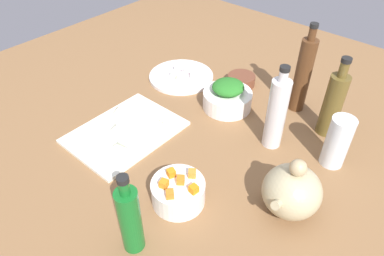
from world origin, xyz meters
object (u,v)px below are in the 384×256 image
(bowl_carrots, at_px, (178,192))
(drinking_glass_0, at_px, (337,142))
(bottle_1, at_px, (303,74))
(bottle_0, at_px, (130,219))
(cutting_board, at_px, (125,132))
(teapot, at_px, (292,191))
(plate_tofu, at_px, (181,76))
(bottle_2, at_px, (277,113))
(bowl_small_side, at_px, (241,80))
(bowl_greens, at_px, (227,100))
(bottle_3, at_px, (333,104))

(bowl_carrots, relative_size, drinking_glass_0, 0.88)
(bowl_carrots, relative_size, bottle_1, 0.45)
(bottle_0, relative_size, bottle_1, 0.75)
(cutting_board, distance_m, bottle_1, 0.56)
(cutting_board, relative_size, bottle_0, 1.47)
(cutting_board, bearing_deg, teapot, 98.16)
(cutting_board, bearing_deg, plate_tofu, -165.93)
(cutting_board, xyz_separation_m, bottle_0, (0.23, 0.30, 0.09))
(plate_tofu, relative_size, bottle_2, 0.93)
(bottle_2, bearing_deg, plate_tofu, -102.03)
(plate_tofu, bearing_deg, cutting_board, 14.07)
(bowl_small_side, xyz_separation_m, bottle_0, (0.67, 0.19, 0.07))
(cutting_board, xyz_separation_m, bowl_small_side, (-0.44, 0.10, 0.01))
(bottle_0, bearing_deg, bottle_2, 173.98)
(bowl_greens, distance_m, teapot, 0.42)
(bottle_1, bearing_deg, bowl_small_side, -89.29)
(bowl_greens, height_order, teapot, teapot)
(bowl_greens, distance_m, bottle_2, 0.22)
(bowl_carrots, bearing_deg, bowl_small_side, -160.72)
(plate_tofu, relative_size, bottle_3, 0.94)
(drinking_glass_0, bearing_deg, bottle_1, -130.06)
(bowl_small_side, distance_m, bottle_0, 0.70)
(bowl_greens, bearing_deg, plate_tofu, -98.39)
(bowl_carrots, height_order, bottle_2, bottle_2)
(bottle_2, bearing_deg, teapot, 40.80)
(cutting_board, xyz_separation_m, bottle_1, (-0.45, 0.32, 0.12))
(bottle_0, height_order, bottle_1, bottle_1)
(bowl_greens, relative_size, bottle_3, 0.64)
(plate_tofu, height_order, bowl_carrots, bowl_carrots)
(bowl_greens, height_order, bowl_small_side, bowl_greens)
(bottle_2, relative_size, drinking_glass_0, 1.71)
(plate_tofu, bearing_deg, bowl_small_side, 119.46)
(bottle_1, xyz_separation_m, bottle_3, (0.05, 0.12, -0.02))
(plate_tofu, distance_m, bowl_small_side, 0.22)
(bowl_carrots, bearing_deg, bottle_3, 162.21)
(bowl_small_side, relative_size, bottle_0, 0.45)
(bowl_carrots, xyz_separation_m, bottle_3, (-0.48, 0.15, 0.07))
(bottle_2, distance_m, drinking_glass_0, 0.17)
(plate_tofu, xyz_separation_m, bottle_3, (-0.06, 0.52, 0.10))
(cutting_board, bearing_deg, bottle_2, 125.25)
(plate_tofu, height_order, bottle_0, bottle_0)
(bottle_0, height_order, drinking_glass_0, bottle_0)
(bowl_carrots, relative_size, teapot, 0.82)
(bowl_small_side, relative_size, bottle_3, 0.39)
(bowl_small_side, bearing_deg, cutting_board, -13.21)
(cutting_board, height_order, bottle_1, bottle_1)
(cutting_board, height_order, drinking_glass_0, drinking_glass_0)
(teapot, relative_size, drinking_glass_0, 1.07)
(bowl_greens, height_order, bowl_carrots, bowl_carrots)
(plate_tofu, xyz_separation_m, bottle_1, (-0.11, 0.40, 0.12))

